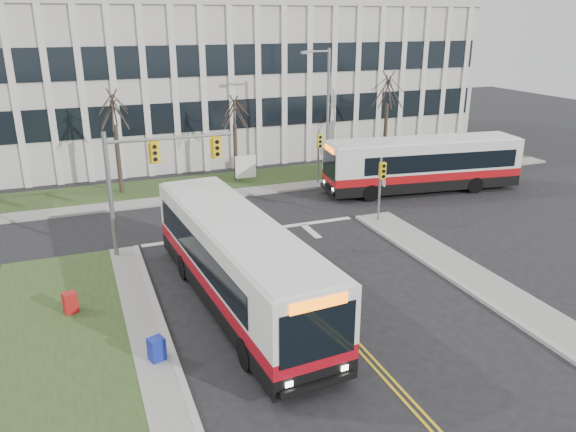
% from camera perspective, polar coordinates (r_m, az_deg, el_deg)
% --- Properties ---
extents(ground, '(120.00, 120.00, 0.00)m').
position_cam_1_polar(ground, '(23.98, 2.41, -8.09)').
color(ground, black).
rests_on(ground, ground).
extents(grass_verge, '(5.00, 26.00, 0.12)m').
position_cam_1_polar(grass_verge, '(18.22, -22.29, -19.47)').
color(grass_verge, '#31451D').
rests_on(grass_verge, ground).
extents(sidewalk_west, '(1.20, 26.00, 0.14)m').
position_cam_1_polar(sidewalk_west, '(18.23, -12.40, -18.23)').
color(sidewalk_west, '#9E9B93').
rests_on(sidewalk_west, ground).
extents(sidewalk_east, '(2.00, 26.00, 0.14)m').
position_cam_1_polar(sidewalk_east, '(24.28, 24.15, -9.38)').
color(sidewalk_east, '#9E9B93').
rests_on(sidewalk_east, ground).
extents(sidewalk_cross, '(44.00, 1.60, 0.14)m').
position_cam_1_polar(sidewalk_cross, '(38.82, 0.24, 2.96)').
color(sidewalk_cross, '#9E9B93').
rests_on(sidewalk_cross, ground).
extents(building_lawn, '(44.00, 5.00, 0.12)m').
position_cam_1_polar(building_lawn, '(41.34, -1.18, 3.97)').
color(building_lawn, '#31451D').
rests_on(building_lawn, ground).
extents(office_building, '(40.00, 16.00, 12.00)m').
position_cam_1_polar(office_building, '(51.54, -5.95, 13.67)').
color(office_building, beige).
rests_on(office_building, ground).
extents(mast_arm_signal, '(6.11, 0.38, 6.20)m').
position_cam_1_polar(mast_arm_signal, '(27.63, -14.35, 4.54)').
color(mast_arm_signal, slate).
rests_on(mast_arm_signal, ground).
extents(signal_pole_near, '(0.34, 0.39, 3.80)m').
position_cam_1_polar(signal_pole_near, '(31.90, 9.43, 3.57)').
color(signal_pole_near, slate).
rests_on(signal_pole_near, ground).
extents(signal_pole_far, '(0.34, 0.39, 3.80)m').
position_cam_1_polar(signal_pole_far, '(39.21, 3.15, 6.77)').
color(signal_pole_far, slate).
rests_on(signal_pole_far, ground).
extents(streetlight, '(2.15, 0.25, 9.20)m').
position_cam_1_polar(streetlight, '(39.78, 3.85, 10.88)').
color(streetlight, slate).
rests_on(streetlight, ground).
extents(directory_sign, '(1.50, 0.12, 2.00)m').
position_cam_1_polar(directory_sign, '(39.83, -4.34, 4.97)').
color(directory_sign, slate).
rests_on(directory_sign, ground).
extents(tree_left, '(1.80, 1.80, 7.70)m').
position_cam_1_polar(tree_left, '(37.95, -17.30, 10.14)').
color(tree_left, '#42352B').
rests_on(tree_left, ground).
extents(tree_mid, '(1.80, 1.80, 6.82)m').
position_cam_1_polar(tree_mid, '(39.60, -5.48, 10.35)').
color(tree_mid, '#42352B').
rests_on(tree_mid, ground).
extents(tree_right, '(1.80, 1.80, 8.25)m').
position_cam_1_polar(tree_right, '(44.05, 10.09, 12.40)').
color(tree_right, '#42352B').
rests_on(tree_right, ground).
extents(bus_main, '(3.90, 13.62, 3.58)m').
position_cam_1_polar(bus_main, '(22.56, -5.12, -4.95)').
color(bus_main, silver).
rests_on(bus_main, ground).
extents(bus_cross, '(13.39, 4.49, 3.50)m').
position_cam_1_polar(bus_cross, '(38.79, 13.49, 4.98)').
color(bus_cross, silver).
rests_on(bus_cross, ground).
extents(newspaper_box_blue, '(0.62, 0.59, 0.95)m').
position_cam_1_polar(newspaper_box_blue, '(19.98, -13.19, -13.18)').
color(newspaper_box_blue, '#152495').
rests_on(newspaper_box_blue, ground).
extents(newspaper_box_red, '(0.61, 0.57, 0.95)m').
position_cam_1_polar(newspaper_box_red, '(23.90, -21.24, -8.33)').
color(newspaper_box_red, '#AB1616').
rests_on(newspaper_box_red, ground).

